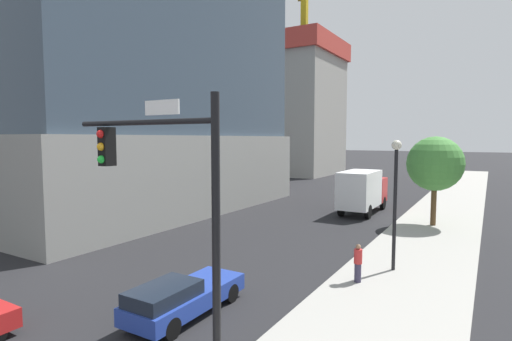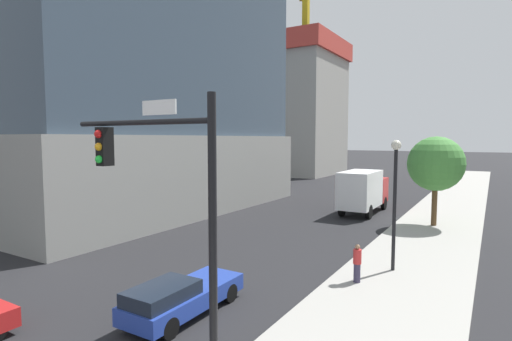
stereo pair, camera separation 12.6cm
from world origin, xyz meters
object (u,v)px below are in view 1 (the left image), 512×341
(street_lamp, at_px, (395,186))
(car_blue, at_px, (182,297))
(construction_building, at_px, (290,101))
(traffic_light_pole, at_px, (167,190))
(box_truck, at_px, (362,190))
(street_tree, at_px, (435,164))
(pedestrian_red_shirt, at_px, (358,263))

(street_lamp, distance_m, car_blue, 10.38)
(construction_building, bearing_deg, street_lamp, -58.88)
(street_lamp, bearing_deg, traffic_light_pole, -105.96)
(construction_building, height_order, street_lamp, construction_building)
(construction_building, distance_m, box_truck, 39.21)
(construction_building, relative_size, street_tree, 5.21)
(street_tree, bearing_deg, pedestrian_red_shirt, -95.57)
(street_lamp, relative_size, pedestrian_red_shirt, 3.68)
(street_lamp, xyz_separation_m, street_tree, (0.36, 11.05, 0.38))
(street_lamp, height_order, pedestrian_red_shirt, street_lamp)
(traffic_light_pole, bearing_deg, construction_building, 113.07)
(car_blue, bearing_deg, traffic_light_pole, -53.36)
(traffic_light_pole, bearing_deg, car_blue, 126.64)
(pedestrian_red_shirt, bearing_deg, traffic_light_pole, -104.30)
(traffic_light_pole, xyz_separation_m, street_tree, (3.55, 22.18, -0.48))
(construction_building, bearing_deg, pedestrian_red_shirt, -61.04)
(street_lamp, bearing_deg, street_tree, 88.12)
(street_tree, relative_size, box_truck, 0.88)
(traffic_light_pole, height_order, box_truck, traffic_light_pole)
(street_lamp, height_order, car_blue, street_lamp)
(traffic_light_pole, xyz_separation_m, pedestrian_red_shirt, (2.24, 8.79, -3.89))
(construction_building, height_order, street_tree, construction_building)
(car_blue, distance_m, pedestrian_red_shirt, 7.37)
(box_truck, distance_m, pedestrian_red_shirt, 16.59)
(construction_building, distance_m, car_blue, 58.33)
(street_lamp, xyz_separation_m, car_blue, (-5.29, -8.30, -3.30))
(car_blue, bearing_deg, box_truck, 90.00)
(street_lamp, xyz_separation_m, pedestrian_red_shirt, (-0.94, -2.35, -3.03))
(street_lamp, distance_m, street_tree, 11.06)
(box_truck, bearing_deg, pedestrian_red_shirt, -74.77)
(street_lamp, bearing_deg, car_blue, -122.54)
(construction_building, distance_m, pedestrian_red_shirt, 54.86)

